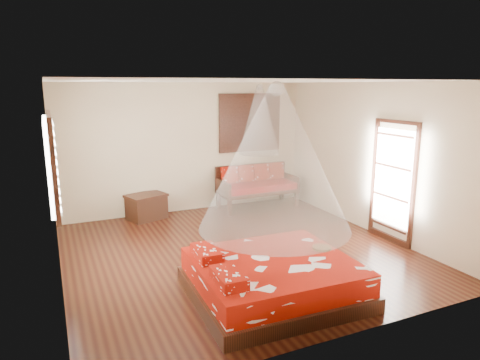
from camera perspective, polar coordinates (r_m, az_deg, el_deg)
name	(u,v)px	position (r m, az deg, el deg)	size (l,w,h in m)	color
room	(238,170)	(6.89, -0.27, 1.31)	(5.54, 5.54, 2.84)	black
bed	(272,278)	(5.80, 4.27, -12.91)	(2.17, 1.97, 0.64)	black
daybed	(256,184)	(9.82, 2.16, -0.54)	(1.79, 0.79, 0.95)	black
storage_chest	(146,206)	(9.14, -12.36, -3.47)	(0.91, 0.78, 0.53)	black
shutter_panel	(250,123)	(9.90, 1.35, 7.66)	(1.52, 0.06, 1.32)	black
window_left	(54,162)	(6.46, -23.60, 2.19)	(0.10, 1.74, 1.34)	black
glazed_door	(393,182)	(7.99, 19.68, -0.29)	(0.08, 1.02, 2.16)	black
wine_tray	(322,245)	(6.16, 10.87, -8.49)	(0.26, 0.26, 0.21)	brown
mosquito_net_main	(275,159)	(5.33, 4.73, 2.85)	(1.94, 1.94, 1.80)	white
mosquito_net_daybed	(259,120)	(9.47, 2.59, 8.04)	(0.90, 0.90, 1.50)	white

